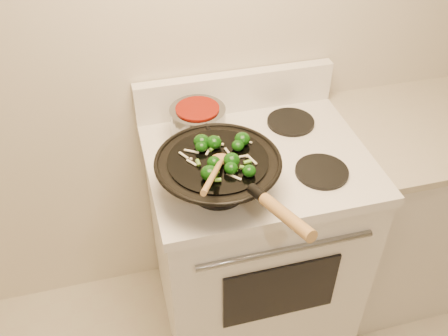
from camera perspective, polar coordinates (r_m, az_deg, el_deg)
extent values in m
plane|color=silver|center=(1.92, 8.88, 17.74)|extent=(3.50, 0.00, 3.50)
cube|color=white|center=(2.10, 3.26, -8.72)|extent=(0.76, 0.64, 0.88)
cube|color=white|center=(1.78, 3.81, 1.04)|extent=(0.78, 0.66, 0.04)
cube|color=white|center=(1.95, 1.27, 8.72)|extent=(0.78, 0.05, 0.16)
cylinder|color=gray|center=(1.64, 7.12, -9.31)|extent=(0.60, 0.02, 0.02)
cube|color=black|center=(1.83, 6.47, -13.88)|extent=(0.42, 0.01, 0.28)
cylinder|color=black|center=(1.61, -0.66, -2.49)|extent=(0.18, 0.18, 0.01)
cylinder|color=black|center=(1.71, 11.11, -0.39)|extent=(0.18, 0.18, 0.01)
cylinder|color=black|center=(1.84, -2.93, 3.67)|extent=(0.18, 0.18, 0.01)
cylinder|color=black|center=(1.93, 7.63, 5.24)|extent=(0.18, 0.18, 0.01)
cube|color=white|center=(2.40, 20.75, -4.20)|extent=(0.76, 0.60, 0.88)
cube|color=beige|center=(2.13, 23.56, 4.61)|extent=(0.78, 0.62, 0.03)
torus|color=black|center=(1.53, -0.69, 0.80)|extent=(0.40, 0.40, 0.01)
cylinder|color=black|center=(1.53, -0.69, 0.88)|extent=(0.31, 0.31, 0.01)
cylinder|color=black|center=(1.36, 3.85, -2.87)|extent=(0.05, 0.07, 0.04)
cylinder|color=olive|center=(1.27, 7.17, -5.53)|extent=(0.09, 0.21, 0.08)
ellipsoid|color=#0C3708|center=(1.57, -2.59, 3.07)|extent=(0.05, 0.05, 0.04)
cylinder|color=#457A2C|center=(1.58, -2.03, 2.74)|extent=(0.02, 0.02, 0.01)
ellipsoid|color=#0C3708|center=(1.56, -2.61, 2.47)|extent=(0.04, 0.04, 0.03)
ellipsoid|color=#0C3708|center=(1.49, -1.18, 0.66)|extent=(0.04, 0.04, 0.04)
ellipsoid|color=#0C3708|center=(1.47, 0.80, -0.01)|extent=(0.04, 0.04, 0.04)
cylinder|color=#457A2C|center=(1.48, 1.27, -0.25)|extent=(0.02, 0.02, 0.02)
ellipsoid|color=#0C3708|center=(1.50, 0.88, 0.91)|extent=(0.05, 0.05, 0.04)
ellipsoid|color=#0C3708|center=(1.56, 1.59, 2.58)|extent=(0.04, 0.04, 0.03)
ellipsoid|color=#0C3708|center=(1.57, -1.18, 2.96)|extent=(0.05, 0.05, 0.04)
cylinder|color=#457A2C|center=(1.58, -0.65, 2.64)|extent=(0.01, 0.02, 0.02)
ellipsoid|color=#0C3708|center=(1.47, 2.89, -0.33)|extent=(0.04, 0.04, 0.04)
ellipsoid|color=#0C3708|center=(1.58, 2.10, 3.33)|extent=(0.05, 0.05, 0.04)
ellipsoid|color=#0C3708|center=(1.45, -1.69, -0.58)|extent=(0.05, 0.05, 0.04)
cylinder|color=#457A2C|center=(1.46, -1.08, -0.92)|extent=(0.02, 0.02, 0.01)
cube|color=beige|center=(1.55, -4.64, 1.46)|extent=(0.03, 0.04, 0.00)
cube|color=beige|center=(1.60, 2.49, 3.09)|extent=(0.04, 0.03, 0.00)
cube|color=beige|center=(1.56, -1.73, 2.09)|extent=(0.03, 0.05, 0.00)
cube|color=beige|center=(1.53, 3.17, 0.98)|extent=(0.02, 0.05, 0.00)
cube|color=beige|center=(1.54, 1.97, 1.31)|extent=(0.05, 0.01, 0.00)
cube|color=beige|center=(1.47, 1.14, -0.98)|extent=(0.04, 0.04, 0.00)
cube|color=beige|center=(1.56, 0.45, 1.85)|extent=(0.02, 0.04, 0.00)
cube|color=beige|center=(1.52, -3.72, 0.63)|extent=(0.03, 0.04, 0.00)
cube|color=beige|center=(1.56, -3.73, 1.92)|extent=(0.04, 0.03, 0.00)
cylinder|color=#5D9831|center=(1.60, -0.91, 3.29)|extent=(0.02, 0.03, 0.02)
cylinder|color=#5D9831|center=(1.49, 2.23, 0.05)|extent=(0.03, 0.02, 0.02)
cylinder|color=#5D9831|center=(1.45, -0.70, -1.37)|extent=(0.02, 0.03, 0.02)
cylinder|color=#5D9831|center=(1.47, -1.00, -0.50)|extent=(0.02, 0.03, 0.02)
cylinder|color=#5D9831|center=(1.51, -2.97, 0.61)|extent=(0.03, 0.02, 0.02)
cylinder|color=#5D9831|center=(1.56, -1.35, 2.25)|extent=(0.02, 0.03, 0.02)
cylinder|color=#5D9831|center=(1.53, 0.80, 1.40)|extent=(0.02, 0.02, 0.02)
cylinder|color=#5D9831|center=(1.51, 2.71, 0.69)|extent=(0.02, 0.03, 0.02)
sphere|color=beige|center=(1.58, -0.19, 2.72)|extent=(0.01, 0.01, 0.01)
sphere|color=beige|center=(1.53, -3.80, 1.04)|extent=(0.01, 0.01, 0.01)
sphere|color=beige|center=(1.54, 2.64, 1.34)|extent=(0.01, 0.01, 0.01)
ellipsoid|color=olive|center=(1.52, -0.27, 1.05)|extent=(0.08, 0.07, 0.02)
cylinder|color=olive|center=(1.38, -1.26, -0.88)|extent=(0.12, 0.25, 0.12)
cylinder|color=gray|center=(1.80, -2.99, 5.26)|extent=(0.20, 0.20, 0.11)
cylinder|color=maroon|center=(1.77, -3.06, 6.81)|extent=(0.16, 0.16, 0.01)
cylinder|color=black|center=(1.65, -1.42, 3.65)|extent=(0.03, 0.12, 0.02)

